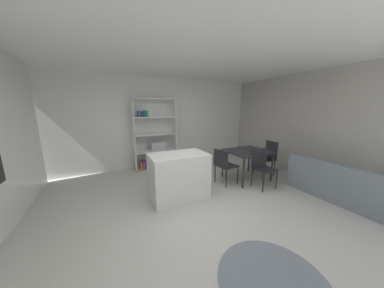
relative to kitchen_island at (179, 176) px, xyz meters
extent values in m
plane|color=beige|center=(0.11, -0.51, -0.47)|extent=(9.68, 9.68, 0.00)
cube|color=white|center=(0.11, -0.51, 2.33)|extent=(7.03, 5.74, 0.06)
cube|color=silver|center=(0.11, 2.33, 0.92)|extent=(7.03, 0.06, 2.77)
cube|color=#B2ADA3|center=(3.60, -0.51, 0.92)|extent=(0.06, 5.74, 2.77)
cube|color=silver|center=(0.00, 0.00, 0.00)|extent=(1.15, 0.69, 0.93)
cube|color=white|center=(-0.56, 2.03, 0.59)|extent=(0.02, 0.38, 2.11)
cube|color=white|center=(0.67, 2.03, 0.59)|extent=(0.02, 0.38, 2.11)
cube|color=white|center=(0.06, 2.03, 1.64)|extent=(1.25, 0.38, 0.02)
cube|color=white|center=(0.06, 2.03, -0.45)|extent=(1.25, 0.38, 0.02)
cube|color=white|center=(0.06, 2.03, 0.07)|extent=(1.21, 0.38, 0.02)
cube|color=white|center=(0.06, 2.03, 0.59)|extent=(1.21, 0.38, 0.02)
cube|color=white|center=(0.06, 2.03, 1.11)|extent=(1.21, 0.38, 0.02)
cube|color=orange|center=(-0.43, 2.03, -0.33)|extent=(0.04, 0.32, 0.23)
cube|color=#8E4793|center=(-0.35, 2.03, -0.31)|extent=(0.06, 0.32, 0.26)
cube|color=#8E4793|center=(-0.28, 2.03, -0.32)|extent=(0.04, 0.32, 0.24)
cube|color=gold|center=(-0.21, 2.03, -0.34)|extent=(0.06, 0.32, 0.21)
cube|color=#2D6BAD|center=(-0.39, 2.03, 1.21)|extent=(0.04, 0.32, 0.18)
cube|color=#38383D|center=(-0.32, 2.03, 1.20)|extent=(0.06, 0.32, 0.15)
cube|color=#2D6BAD|center=(-0.25, 2.03, 1.21)|extent=(0.03, 0.32, 0.18)
cube|color=#338E4C|center=(-0.18, 2.03, 1.21)|extent=(0.05, 0.32, 0.18)
cube|color=#B7BABC|center=(0.13, 2.03, 0.22)|extent=(0.44, 0.32, 0.26)
cylinder|color=slate|center=(0.21, -2.15, -0.46)|extent=(1.18, 1.18, 0.01)
cube|color=#232328|center=(1.94, 0.11, 0.29)|extent=(1.06, 0.91, 0.03)
cylinder|color=#232328|center=(1.47, -0.29, -0.10)|extent=(0.04, 0.04, 0.74)
cylinder|color=#232328|center=(2.41, -0.29, -0.10)|extent=(0.04, 0.04, 0.74)
cylinder|color=#232328|center=(1.47, 0.50, -0.10)|extent=(0.04, 0.04, 0.74)
cylinder|color=#232328|center=(2.41, 0.50, -0.10)|extent=(0.04, 0.04, 0.74)
cube|color=#232328|center=(2.59, 0.11, -0.01)|extent=(0.49, 0.46, 0.03)
cube|color=#232328|center=(2.80, 0.08, 0.24)|extent=(0.08, 0.42, 0.48)
cylinder|color=#232328|center=(2.42, 0.30, -0.24)|extent=(0.03, 0.03, 0.44)
cylinder|color=#232328|center=(2.38, -0.05, -0.24)|extent=(0.03, 0.03, 0.44)
cylinder|color=#232328|center=(2.81, 0.26, -0.24)|extent=(0.03, 0.03, 0.44)
cylinder|color=#232328|center=(2.76, -0.09, -0.24)|extent=(0.03, 0.03, 0.44)
cube|color=#232328|center=(1.29, 0.11, 0.00)|extent=(0.48, 0.50, 0.03)
cube|color=#232328|center=(1.09, 0.08, 0.21)|extent=(0.08, 0.46, 0.39)
cylinder|color=#232328|center=(1.50, -0.07, -0.24)|extent=(0.03, 0.03, 0.45)
cylinder|color=#232328|center=(1.46, 0.32, -0.24)|extent=(0.03, 0.03, 0.45)
cylinder|color=#232328|center=(1.13, -0.11, -0.24)|extent=(0.03, 0.03, 0.45)
cylinder|color=#232328|center=(1.09, 0.28, -0.24)|extent=(0.03, 0.03, 0.45)
cube|color=#232328|center=(1.94, -0.47, -0.02)|extent=(0.47, 0.43, 0.03)
cube|color=#232328|center=(1.95, -0.28, 0.22)|extent=(0.46, 0.05, 0.44)
cylinder|color=#232328|center=(1.74, -0.64, -0.25)|extent=(0.03, 0.03, 0.44)
cylinder|color=#232328|center=(2.14, -0.65, -0.25)|extent=(0.03, 0.03, 0.44)
cylinder|color=#232328|center=(1.75, -0.29, -0.25)|extent=(0.03, 0.03, 0.44)
cylinder|color=#232328|center=(2.15, -0.30, -0.25)|extent=(0.03, 0.03, 0.44)
cube|color=slate|center=(3.02, -1.58, -0.29)|extent=(0.90, 1.97, 0.34)
cube|color=slate|center=(2.67, -1.58, 0.10)|extent=(0.18, 1.97, 0.43)
cube|color=slate|center=(3.06, -0.67, -0.02)|extent=(0.70, 0.14, 0.20)
camera|label=1|loc=(-1.24, -3.12, 1.36)|focal=16.18mm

